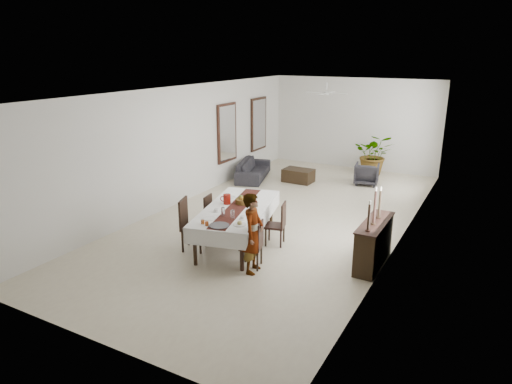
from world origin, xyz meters
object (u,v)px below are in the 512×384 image
(sideboard_body, at_px, (374,244))
(sofa, at_px, (253,169))
(red_pitcher, at_px, (227,199))
(woman, at_px, (253,233))
(dining_table_top, at_px, (237,209))

(sideboard_body, bearing_deg, sofa, 139.16)
(red_pitcher, relative_size, sideboard_body, 0.15)
(red_pitcher, distance_m, sofa, 5.23)
(red_pitcher, bearing_deg, sideboard_body, 5.02)
(woman, height_order, sideboard_body, woman)
(woman, distance_m, sideboard_body, 2.41)
(sideboard_body, xyz_separation_m, sofa, (-5.22, 4.51, -0.13))
(dining_table_top, distance_m, sofa, 5.42)
(dining_table_top, bearing_deg, red_pitcher, 149.04)
(dining_table_top, distance_m, sideboard_body, 2.96)
(red_pitcher, xyz_separation_m, woman, (1.27, -1.11, -0.16))
(sofa, bearing_deg, woman, -168.36)
(dining_table_top, relative_size, sofa, 1.26)
(dining_table_top, xyz_separation_m, woman, (0.97, -1.01, -0.01))
(sideboard_body, bearing_deg, dining_table_top, -172.64)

